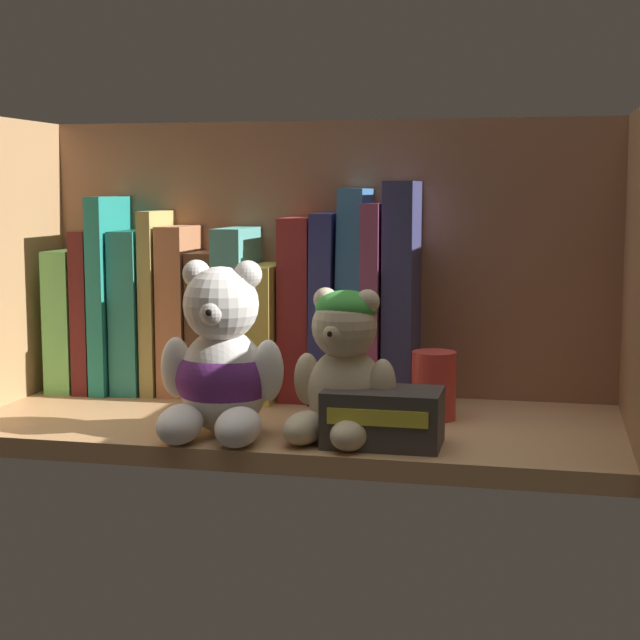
# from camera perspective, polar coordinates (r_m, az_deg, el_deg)

# --- Properties ---
(shelf_board) EXTENTS (0.66, 0.28, 0.02)m
(shelf_board) POSITION_cam_1_polar(r_m,az_deg,el_deg) (1.06, -1.32, -6.09)
(shelf_board) COLOR tan
(shelf_board) RESTS_ON ground
(shelf_back_panel) EXTENTS (0.69, 0.01, 0.34)m
(shelf_back_panel) POSITION_cam_1_polar(r_m,az_deg,el_deg) (1.18, 0.40, 3.01)
(shelf_back_panel) COLOR #916145
(shelf_back_panel) RESTS_ON ground
(book_0) EXTENTS (0.03, 0.13, 0.17)m
(book_0) POSITION_cam_1_polar(r_m,az_deg,el_deg) (1.26, -13.42, 0.12)
(book_0) COLOR #6BC869
(book_0) RESTS_ON shelf_board
(book_1) EXTENTS (0.02, 0.13, 0.19)m
(book_1) POSITION_cam_1_polar(r_m,az_deg,el_deg) (1.24, -12.24, 0.62)
(book_1) COLOR #5B1D1D
(book_1) RESTS_ON shelf_board
(book_2) EXTENTS (0.02, 0.13, 0.23)m
(book_2) POSITION_cam_1_polar(r_m,az_deg,el_deg) (1.23, -11.33, 1.50)
(book_2) COLOR teal
(book_2) RESTS_ON shelf_board
(book_3) EXTENTS (0.03, 0.12, 0.19)m
(book_3) POSITION_cam_1_polar(r_m,az_deg,el_deg) (1.22, -10.07, 0.56)
(book_3) COLOR teal
(book_3) RESTS_ON shelf_board
(book_4) EXTENTS (0.02, 0.11, 0.21)m
(book_4) POSITION_cam_1_polar(r_m,az_deg,el_deg) (1.21, -8.88, 1.07)
(book_4) COLOR tan
(book_4) RESTS_ON shelf_board
(book_5) EXTENTS (0.03, 0.10, 0.20)m
(book_5) POSITION_cam_1_polar(r_m,az_deg,el_deg) (1.20, -7.69, 0.63)
(book_5) COLOR #C17950
(book_5) RESTS_ON shelf_board
(book_6) EXTENTS (0.03, 0.10, 0.17)m
(book_6) POSITION_cam_1_polar(r_m,az_deg,el_deg) (1.19, -6.06, -0.12)
(book_6) COLOR brown
(book_6) RESTS_ON shelf_board
(book_7) EXTENTS (0.03, 0.14, 0.19)m
(book_7) POSITION_cam_1_polar(r_m,az_deg,el_deg) (1.18, -4.36, 0.51)
(book_7) COLOR #55A79D
(book_7) RESTS_ON shelf_board
(book_8) EXTENTS (0.03, 0.14, 0.15)m
(book_8) POSITION_cam_1_polar(r_m,az_deg,el_deg) (1.17, -2.71, -0.53)
(book_8) COLOR gold
(book_8) RESTS_ON shelf_board
(book_9) EXTENTS (0.03, 0.10, 0.21)m
(book_9) POSITION_cam_1_polar(r_m,az_deg,el_deg) (1.16, -1.01, 0.71)
(book_9) COLOR maroon
(book_9) RESTS_ON shelf_board
(book_10) EXTENTS (0.03, 0.12, 0.21)m
(book_10) POSITION_cam_1_polar(r_m,az_deg,el_deg) (1.15, 0.57, 0.80)
(book_10) COLOR navy
(book_10) RESTS_ON shelf_board
(book_11) EXTENTS (0.03, 0.10, 0.24)m
(book_11) POSITION_cam_1_polar(r_m,az_deg,el_deg) (1.14, 2.00, 1.44)
(book_11) COLOR teal
(book_11) RESTS_ON shelf_board
(book_12) EXTENTS (0.02, 0.13, 0.22)m
(book_12) POSITION_cam_1_polar(r_m,az_deg,el_deg) (1.14, 3.31, 1.00)
(book_12) COLOR #97436B
(book_12) RESTS_ON shelf_board
(book_13) EXTENTS (0.03, 0.12, 0.25)m
(book_13) POSITION_cam_1_polar(r_m,az_deg,el_deg) (1.13, 4.75, 1.57)
(book_13) COLOR navy
(book_13) RESTS_ON shelf_board
(teddy_bear_larger) EXTENTS (0.12, 0.13, 0.17)m
(teddy_bear_larger) POSITION_cam_1_polar(r_m,az_deg,el_deg) (0.98, -5.58, -2.64)
(teddy_bear_larger) COLOR white
(teddy_bear_larger) RESTS_ON shelf_board
(teddy_bear_smaller) EXTENTS (0.11, 0.11, 0.14)m
(teddy_bear_smaller) POSITION_cam_1_polar(r_m,az_deg,el_deg) (0.96, 1.32, -2.74)
(teddy_bear_smaller) COLOR beige
(teddy_bear_smaller) RESTS_ON shelf_board
(pillar_candle) EXTENTS (0.05, 0.05, 0.07)m
(pillar_candle) POSITION_cam_1_polar(r_m,az_deg,el_deg) (1.06, 6.42, -3.68)
(pillar_candle) COLOR #C63833
(pillar_candle) RESTS_ON shelf_board
(small_product_box) EXTENTS (0.11, 0.07, 0.05)m
(small_product_box) POSITION_cam_1_polar(r_m,az_deg,el_deg) (0.95, 3.57, -5.49)
(small_product_box) COLOR #38332D
(small_product_box) RESTS_ON shelf_board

